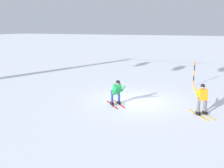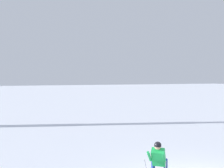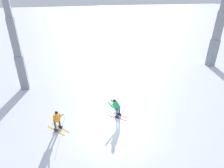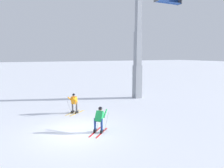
% 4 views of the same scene
% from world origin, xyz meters
% --- Properties ---
extents(ground_plane, '(260.00, 260.00, 0.00)m').
position_xyz_m(ground_plane, '(0.00, 0.00, 0.00)').
color(ground_plane, white).
extents(skier_carving_main, '(1.59, 1.57, 1.59)m').
position_xyz_m(skier_carving_main, '(0.65, 1.26, 0.84)').
color(skier_carving_main, red).
rests_on(skier_carving_main, ground_plane).
extents(lift_tower_near, '(0.74, 2.94, 10.73)m').
position_xyz_m(lift_tower_near, '(-6.62, 8.35, 4.50)').
color(lift_tower_near, gray).
rests_on(lift_tower_near, ground_plane).
extents(skier_distant_uphill, '(1.47, 1.68, 1.58)m').
position_xyz_m(skier_distant_uphill, '(-3.74, 0.90, 0.88)').
color(skier_distant_uphill, yellow).
rests_on(skier_distant_uphill, ground_plane).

